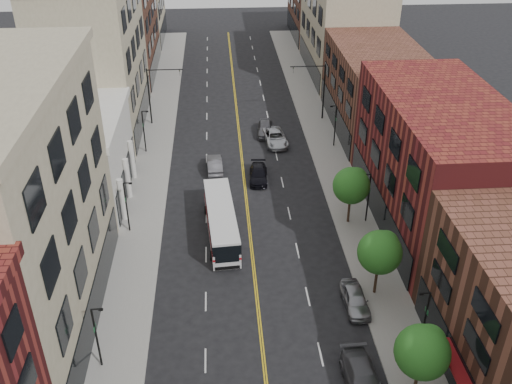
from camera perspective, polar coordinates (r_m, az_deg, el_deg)
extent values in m
cube|color=gray|center=(62.91, -10.44, 1.93)|extent=(4.00, 110.00, 0.15)
cube|color=gray|center=(63.70, 7.72, 2.57)|extent=(4.00, 110.00, 0.15)
cube|color=gray|center=(41.59, -23.86, -2.48)|extent=(10.00, 22.00, 18.00)
cube|color=silver|center=(58.90, -17.91, 3.09)|extent=(10.00, 14.00, 8.00)
cube|color=gray|center=(72.44, -15.87, 12.92)|extent=(10.00, 20.00, 18.00)
cube|color=brown|center=(91.78, -13.59, 15.93)|extent=(10.00, 20.00, 15.00)
cube|color=maroon|center=(53.64, 17.73, 2.71)|extent=(10.00, 22.00, 12.00)
cube|color=brown|center=(72.15, 12.04, 9.96)|extent=(10.00, 20.00, 10.00)
cube|color=gray|center=(90.94, 8.76, 15.95)|extent=(10.00, 22.00, 14.00)
cube|color=brown|center=(110.33, 6.50, 17.94)|extent=(10.00, 18.00, 11.00)
cylinder|color=black|center=(39.10, 15.70, -17.82)|extent=(0.22, 0.22, 2.50)
sphere|color=#235E1A|center=(37.20, 16.28, -15.12)|extent=(3.40, 3.40, 3.40)
sphere|color=#235E1A|center=(37.27, 16.95, -14.04)|extent=(2.04, 2.04, 2.04)
cylinder|color=black|center=(45.87, 11.90, -8.56)|extent=(0.22, 0.22, 2.50)
sphere|color=#235E1A|center=(44.26, 12.27, -5.91)|extent=(3.40, 3.40, 3.40)
sphere|color=#235E1A|center=(44.41, 12.83, -5.04)|extent=(2.04, 2.04, 2.04)
cylinder|color=black|center=(53.66, 9.27, -1.80)|extent=(0.22, 0.22, 2.50)
sphere|color=#235E1A|center=(52.29, 9.51, 0.64)|extent=(3.40, 3.40, 3.40)
sphere|color=#235E1A|center=(52.49, 10.00, 1.35)|extent=(2.04, 2.04, 2.04)
cylinder|color=black|center=(39.97, -15.64, -13.88)|extent=(0.14, 0.14, 5.00)
cylinder|color=black|center=(38.22, -15.65, -11.21)|extent=(0.70, 0.10, 0.10)
cube|color=black|center=(38.20, -15.27, -11.27)|extent=(0.28, 0.14, 0.14)
cube|color=#19592D|center=(39.36, -15.83, -12.94)|extent=(0.04, 0.55, 0.35)
cylinder|color=black|center=(52.37, -12.81, -1.49)|extent=(0.14, 0.14, 5.00)
cylinder|color=black|center=(51.04, -12.74, 0.89)|extent=(0.70, 0.10, 0.10)
cube|color=black|center=(51.03, -12.46, 0.85)|extent=(0.28, 0.14, 0.14)
cube|color=#19592D|center=(51.90, -12.92, -0.65)|extent=(0.04, 0.55, 0.35)
cylinder|color=black|center=(66.32, -11.14, 5.94)|extent=(0.14, 0.14, 5.00)
cylinder|color=black|center=(65.28, -11.06, 7.94)|extent=(0.70, 0.10, 0.10)
cube|color=black|center=(65.27, -10.83, 7.91)|extent=(0.28, 0.14, 0.14)
cube|color=#19592D|center=(65.95, -11.22, 6.65)|extent=(0.04, 0.55, 0.35)
cylinder|color=black|center=(41.33, 16.52, -12.26)|extent=(0.14, 0.14, 5.00)
cylinder|color=black|center=(39.59, 16.57, -9.67)|extent=(0.70, 0.10, 0.10)
cube|color=black|center=(39.54, 16.22, -9.76)|extent=(0.28, 0.14, 0.14)
cube|color=#19592D|center=(40.73, 16.71, -11.33)|extent=(0.04, 0.55, 0.35)
cylinder|color=black|center=(53.41, 11.16, -0.59)|extent=(0.14, 0.14, 5.00)
cylinder|color=black|center=(52.07, 11.06, 1.74)|extent=(0.70, 0.10, 0.10)
cube|color=black|center=(52.04, 10.79, 1.68)|extent=(0.28, 0.14, 0.14)
cube|color=#19592D|center=(52.95, 11.26, 0.24)|extent=(0.04, 0.55, 0.35)
cylinder|color=black|center=(67.15, 7.92, 6.56)|extent=(0.14, 0.14, 5.00)
cylinder|color=black|center=(66.09, 7.78, 8.53)|extent=(0.70, 0.10, 0.10)
cube|color=black|center=(66.06, 7.56, 8.49)|extent=(0.28, 0.14, 0.14)
cube|color=#19592D|center=(66.78, 7.98, 7.26)|extent=(0.04, 0.55, 0.35)
cylinder|color=black|center=(73.21, -10.63, 9.37)|extent=(0.18, 0.18, 7.20)
cylinder|color=black|center=(71.83, -9.11, 11.98)|extent=(4.40, 0.12, 0.12)
imported|color=black|center=(71.82, -7.63, 11.76)|extent=(0.15, 0.18, 0.90)
cylinder|color=black|center=(73.96, 6.80, 9.91)|extent=(0.18, 0.18, 7.20)
cylinder|color=black|center=(72.44, 5.21, 12.40)|extent=(4.40, 0.12, 0.12)
imported|color=black|center=(72.31, 3.76, 12.10)|extent=(0.15, 0.18, 0.90)
cube|color=silver|center=(51.41, -3.51, -2.89)|extent=(3.12, 10.98, 2.62)
cube|color=black|center=(51.06, -3.53, -2.30)|extent=(3.16, 11.02, 0.95)
cube|color=#AD0C15|center=(51.56, -3.50, -3.14)|extent=(3.16, 11.02, 0.20)
cube|color=black|center=(46.87, -2.91, -6.34)|extent=(1.99, 0.20, 1.45)
cylinder|color=black|center=(49.03, -4.48, -6.36)|extent=(0.31, 0.88, 0.87)
cylinder|color=black|center=(49.18, -1.69, -6.13)|extent=(0.31, 0.88, 0.87)
cylinder|color=black|center=(54.95, -5.05, -1.82)|extent=(0.31, 0.88, 0.87)
cylinder|color=black|center=(55.08, -2.58, -1.63)|extent=(0.31, 0.88, 0.87)
imported|color=#4C4C51|center=(39.30, 10.60, -18.02)|extent=(2.37, 5.42, 1.55)
imported|color=#98999F|center=(44.82, 9.88, -10.52)|extent=(1.86, 4.38, 1.48)
imported|color=#535258|center=(62.23, -4.17, 2.77)|extent=(1.83, 4.64, 1.50)
imported|color=black|center=(60.30, 0.24, 1.78)|extent=(2.18, 4.73, 1.34)
imported|color=silver|center=(68.12, 1.91, 5.48)|extent=(3.12, 5.77, 1.54)
imported|color=#525258|center=(70.37, 0.93, 6.38)|extent=(2.30, 4.80, 1.58)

